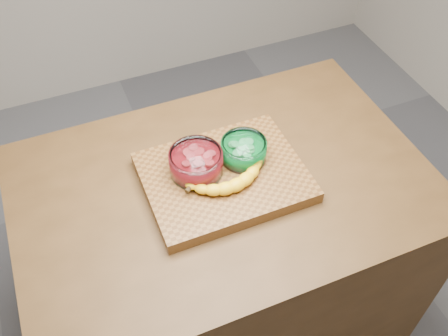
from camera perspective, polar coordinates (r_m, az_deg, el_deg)
name	(u,v)px	position (r m, az deg, el deg)	size (l,w,h in m)	color
ground	(224,320)	(2.20, 0.00, -16.94)	(3.50, 3.50, 0.00)	#57575B
counter	(224,264)	(1.81, 0.00, -10.89)	(1.20, 0.80, 0.90)	#492F16
cutting_board	(224,177)	(1.43, 0.00, -1.08)	(0.45, 0.35, 0.04)	brown
bowl_red	(196,163)	(1.39, -3.21, 0.59)	(0.15, 0.15, 0.07)	white
bowl_green	(244,150)	(1.43, 2.26, 2.03)	(0.13, 0.13, 0.06)	white
banana	(228,176)	(1.38, 0.48, -0.96)	(0.28, 0.14, 0.04)	yellow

